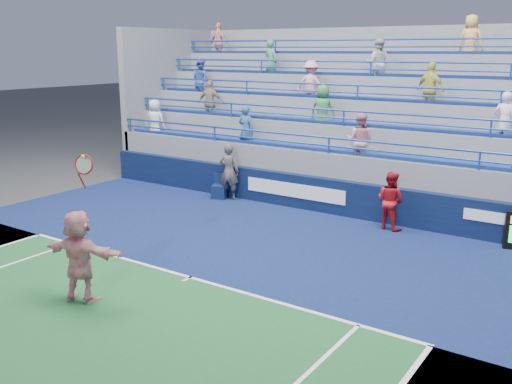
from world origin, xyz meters
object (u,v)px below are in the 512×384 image
Objects in this scene: line_judge at (229,171)px; ball_girl at (390,201)px; judge_chair at (220,191)px; tennis_player at (79,256)px.

line_judge reaches higher than ball_girl.
judge_chair is 8.61m from tennis_player.
tennis_player is 8.80m from ball_girl.
ball_girl is (3.42, 8.11, -0.12)m from tennis_player.
ball_girl is at bearing 164.48° from line_judge.
line_judge reaches higher than judge_chair.
ball_girl is at bearing -0.31° from judge_chair.
judge_chair is 0.78m from line_judge.
line_judge is 1.15× the size of ball_girl.
tennis_player is at bearing 80.87° from ball_girl.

